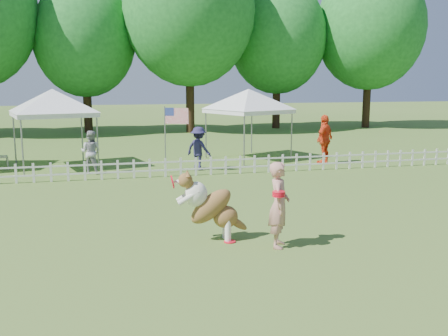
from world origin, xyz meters
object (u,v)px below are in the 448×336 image
dog (212,206)px  spectator_a (91,152)px  spectator_b (199,149)px  canopy_tent_right (248,125)px  flag_pole (165,140)px  frisbee_on_turf (230,242)px  handler (279,205)px  spectator_c (325,139)px  canopy_tent_left (54,130)px

dog → spectator_a: size_ratio=0.95×
spectator_b → canopy_tent_right: bearing=-92.1°
dog → flag_pole: size_ratio=0.61×
canopy_tent_right → spectator_a: (-5.99, -1.86, -0.63)m
frisbee_on_turf → flag_pole: bearing=92.1°
handler → spectator_c: bearing=-7.5°
frisbee_on_turf → flag_pole: flag_pole is taller
frisbee_on_turf → spectator_b: 8.03m
canopy_tent_left → canopy_tent_right: bearing=-11.3°
flag_pole → spectator_a: 2.50m
canopy_tent_right → canopy_tent_left: bearing=159.3°
canopy_tent_left → spectator_c: size_ratio=1.49×
spectator_a → spectator_b: 3.61m
canopy_tent_left → canopy_tent_right: canopy_tent_left is taller
canopy_tent_right → spectator_c: (2.44, -1.78, -0.43)m
spectator_c → dog: bearing=14.4°
handler → flag_pole: 8.16m
canopy_tent_left → spectator_b: canopy_tent_left is taller
canopy_tent_left → flag_pole: (3.67, -1.97, -0.24)m
spectator_c → canopy_tent_left: bearing=-46.9°
dog → canopy_tent_left: 10.12m
handler → canopy_tent_left: size_ratio=0.59×
frisbee_on_turf → canopy_tent_right: canopy_tent_right is taller
frisbee_on_turf → dog: bearing=151.4°
spectator_c → spectator_b: bearing=-35.7°
dog → flag_pole: bearing=92.2°
flag_pole → spectator_c: bearing=29.9°
flag_pole → spectator_c: (6.01, 0.57, -0.20)m
dog → canopy_tent_left: bearing=113.5°
dog → flag_pole: 7.47m
handler → dog: handler is taller
handler → canopy_tent_left: bearing=47.5°
flag_pole → spectator_a: (-2.42, 0.48, -0.40)m
handler → spectator_a: 9.25m
spectator_a → flag_pole: bearing=-168.0°
handler → spectator_b: (0.10, 8.40, -0.05)m
flag_pole → spectator_c: size_ratio=1.22×
frisbee_on_turf → spectator_b: spectator_b is taller
handler → flag_pole: size_ratio=0.71×
dog → canopy_tent_right: (3.60, 9.80, 0.67)m
canopy_tent_right → spectator_c: 3.05m
canopy_tent_left → spectator_a: size_ratio=1.89×
handler → canopy_tent_left: 11.13m
dog → spectator_a: bearing=109.2°
handler → spectator_a: size_ratio=1.11×
canopy_tent_left → spectator_c: (9.68, -1.40, -0.45)m
canopy_tent_left → spectator_a: bearing=-64.2°
canopy_tent_left → spectator_a: 2.04m
canopy_tent_left → flag_pole: bearing=-42.5°
canopy_tent_right → spectator_b: 3.18m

